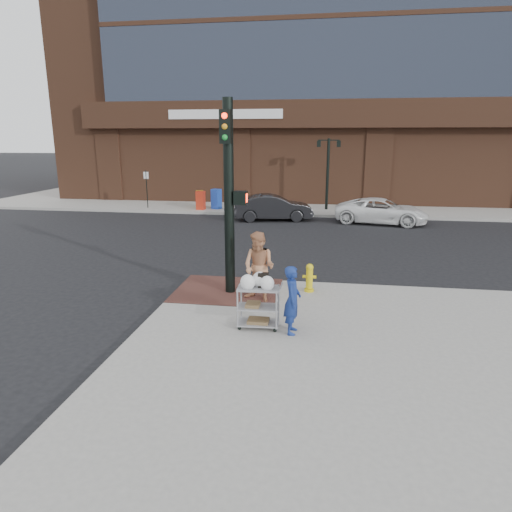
% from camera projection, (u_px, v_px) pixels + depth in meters
% --- Properties ---
extents(ground, '(220.00, 220.00, 0.00)m').
position_uv_depth(ground, '(243.00, 308.00, 11.55)').
color(ground, black).
rests_on(ground, ground).
extents(sidewalk_far, '(65.00, 36.00, 0.15)m').
position_uv_depth(sidewalk_far, '(447.00, 186.00, 40.29)').
color(sidewalk_far, gray).
rests_on(sidewalk_far, ground).
extents(brick_curb_ramp, '(2.80, 2.40, 0.01)m').
position_uv_depth(brick_curb_ramp, '(228.00, 290.00, 12.46)').
color(brick_curb_ramp, '#502D25').
rests_on(brick_curb_ramp, sidewalk_near).
extents(bank_building, '(42.00, 26.00, 28.00)m').
position_uv_depth(bank_building, '(371.00, 11.00, 36.89)').
color(bank_building, brown).
rests_on(bank_building, sidewalk_far).
extents(lamp_post, '(1.32, 0.22, 4.00)m').
position_uv_depth(lamp_post, '(328.00, 166.00, 25.90)').
color(lamp_post, black).
rests_on(lamp_post, sidewalk_far).
extents(parking_sign, '(0.05, 0.05, 2.20)m').
position_uv_depth(parking_sign, '(147.00, 189.00, 26.84)').
color(parking_sign, black).
rests_on(parking_sign, sidewalk_far).
extents(traffic_signal_pole, '(0.61, 0.51, 5.00)m').
position_uv_depth(traffic_signal_pole, '(230.00, 193.00, 11.65)').
color(traffic_signal_pole, black).
rests_on(traffic_signal_pole, sidewalk_near).
extents(woman_blue, '(0.36, 0.54, 1.48)m').
position_uv_depth(woman_blue, '(292.00, 300.00, 9.58)').
color(woman_blue, navy).
rests_on(woman_blue, sidewalk_near).
extents(pedestrian_tan, '(1.07, 0.97, 1.78)m').
position_uv_depth(pedestrian_tan, '(259.00, 267.00, 11.48)').
color(pedestrian_tan, tan).
rests_on(pedestrian_tan, sidewalk_near).
extents(sedan_dark, '(4.25, 2.14, 1.34)m').
position_uv_depth(sedan_dark, '(273.00, 208.00, 23.67)').
color(sedan_dark, black).
rests_on(sedan_dark, ground).
extents(minivan_white, '(4.83, 2.89, 1.26)m').
position_uv_depth(minivan_white, '(382.00, 211.00, 22.82)').
color(minivan_white, white).
rests_on(minivan_white, ground).
extents(utility_cart, '(0.92, 0.55, 1.25)m').
position_uv_depth(utility_cart, '(258.00, 303.00, 9.88)').
color(utility_cart, gray).
rests_on(utility_cart, sidewalk_near).
extents(fire_hydrant, '(0.37, 0.26, 0.78)m').
position_uv_depth(fire_hydrant, '(309.00, 277.00, 12.28)').
color(fire_hydrant, yellow).
rests_on(fire_hydrant, sidewalk_near).
extents(newsbox_red, '(0.49, 0.46, 1.07)m').
position_uv_depth(newsbox_red, '(201.00, 200.00, 26.26)').
color(newsbox_red, red).
rests_on(newsbox_red, sidewalk_far).
extents(newsbox_yellow, '(0.49, 0.46, 1.00)m').
position_uv_depth(newsbox_yellow, '(200.00, 199.00, 27.13)').
color(newsbox_yellow, yellow).
rests_on(newsbox_yellow, sidewalk_far).
extents(newsbox_blue, '(0.61, 0.59, 1.15)m').
position_uv_depth(newsbox_blue, '(216.00, 199.00, 26.55)').
color(newsbox_blue, '#1B40B0').
rests_on(newsbox_blue, sidewalk_far).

